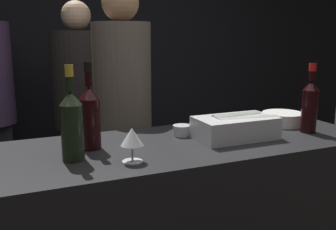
# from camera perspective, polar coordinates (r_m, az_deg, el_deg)

# --- Properties ---
(wall_back_chalkboard) EXTENTS (6.40, 0.06, 2.80)m
(wall_back_chalkboard) POSITION_cam_1_polar(r_m,az_deg,el_deg) (3.56, -13.26, 11.33)
(wall_back_chalkboard) COLOR black
(wall_back_chalkboard) RESTS_ON ground_plane
(ice_bin_with_bottles) EXTENTS (0.37, 0.20, 0.11)m
(ice_bin_with_bottles) POSITION_cam_1_polar(r_m,az_deg,el_deg) (1.73, 10.43, -1.69)
(ice_bin_with_bottles) COLOR silver
(ice_bin_with_bottles) RESTS_ON bar_counter
(bowl_white) EXTENTS (0.21, 0.21, 0.06)m
(bowl_white) POSITION_cam_1_polar(r_m,az_deg,el_deg) (2.06, 17.06, -0.46)
(bowl_white) COLOR white
(bowl_white) RESTS_ON bar_counter
(wine_glass) EXTENTS (0.08, 0.08, 0.13)m
(wine_glass) POSITION_cam_1_polar(r_m,az_deg,el_deg) (1.38, -5.51, -3.49)
(wine_glass) COLOR silver
(wine_glass) RESTS_ON bar_counter
(candle_votive) EXTENTS (0.08, 0.08, 0.05)m
(candle_votive) POSITION_cam_1_polar(r_m,az_deg,el_deg) (1.75, 2.08, -2.35)
(candle_votive) COLOR silver
(candle_votive) RESTS_ON bar_counter
(champagne_bottle) EXTENTS (0.08, 0.08, 0.36)m
(champagne_bottle) POSITION_cam_1_polar(r_m,az_deg,el_deg) (1.43, -14.44, -1.27)
(champagne_bottle) COLOR black
(champagne_bottle) RESTS_ON bar_counter
(red_wine_bottle_tall) EXTENTS (0.07, 0.07, 0.33)m
(red_wine_bottle_tall) POSITION_cam_1_polar(r_m,az_deg,el_deg) (1.92, 20.79, 1.59)
(red_wine_bottle_tall) COLOR black
(red_wine_bottle_tall) RESTS_ON bar_counter
(red_wine_bottle_black_foil) EXTENTS (0.08, 0.08, 0.36)m
(red_wine_bottle_black_foil) POSITION_cam_1_polar(r_m,az_deg,el_deg) (1.56, -11.81, -0.10)
(red_wine_bottle_black_foil) COLOR black
(red_wine_bottle_black_foil) RESTS_ON bar_counter
(person_blond_tee) EXTENTS (0.39, 0.39, 1.67)m
(person_blond_tee) POSITION_cam_1_polar(r_m,az_deg,el_deg) (2.86, -13.22, 1.57)
(person_blond_tee) COLOR black
(person_blond_tee) RESTS_ON ground_plane
(person_grey_polo) EXTENTS (0.34, 0.34, 1.71)m
(person_grey_polo) POSITION_cam_1_polar(r_m,az_deg,el_deg) (2.24, -6.84, -0.03)
(person_grey_polo) COLOR black
(person_grey_polo) RESTS_ON ground_plane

